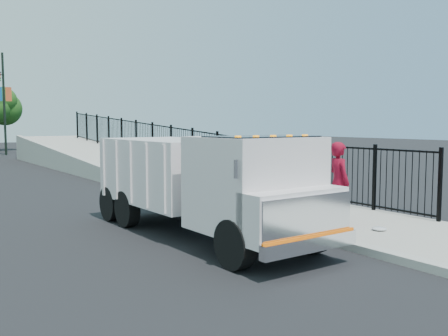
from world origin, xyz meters
TOP-DOWN VIEW (x-y plane):
  - ground at (0.00, 0.00)m, footprint 120.00×120.00m
  - sidewalk at (1.93, -2.00)m, footprint 3.55×12.00m
  - curb at (0.00, -2.00)m, footprint 0.30×12.00m
  - ramp at (2.12, 16.00)m, footprint 3.95×24.06m
  - iron_fence at (3.55, 12.00)m, footprint 0.10×28.00m
  - truck at (-1.89, 0.25)m, footprint 2.40×6.91m
  - worker at (1.37, -0.68)m, footprint 0.64×0.82m
  - debris at (1.48, -1.84)m, footprint 0.33×0.33m
  - light_pole_1 at (-0.17, 33.21)m, footprint 3.78×0.22m

SIDE VIEW (x-z plane):
  - ground at x=0.00m, z-range 0.00..0.00m
  - ramp at x=2.12m, z-range -1.60..1.60m
  - sidewalk at x=1.93m, z-range 0.00..0.12m
  - curb at x=0.00m, z-range 0.00..0.16m
  - debris at x=1.48m, z-range 0.12..0.20m
  - iron_fence at x=3.55m, z-range 0.00..1.80m
  - worker at x=1.37m, z-range 0.12..2.11m
  - truck at x=-1.89m, z-range 0.15..2.49m
  - light_pole_1 at x=-0.17m, z-range 0.36..8.36m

